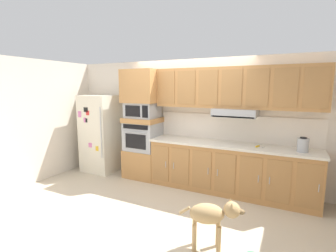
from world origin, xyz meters
TOP-DOWN VIEW (x-y plane):
  - ground_plane at (0.00, 0.00)m, footprint 9.60×9.60m
  - back_kitchen_wall at (0.00, 1.11)m, footprint 6.20×0.12m
  - side_panel_left at (-2.80, 0.00)m, footprint 0.12×7.10m
  - refrigerator at (-2.06, 0.68)m, footprint 0.76×0.73m
  - oven_base_cabinet at (-0.95, 0.75)m, footprint 0.74×0.62m
  - built_in_oven at (-0.95, 0.75)m, footprint 0.70×0.62m
  - appliance_mid_shelf at (-0.95, 0.75)m, footprint 0.74×0.62m
  - microwave at (-0.95, 0.75)m, footprint 0.64×0.54m
  - appliance_upper_cabinet at (-0.95, 0.75)m, footprint 0.74×0.62m
  - lower_cabinet_run at (0.92, 0.75)m, footprint 2.98×0.63m
  - countertop_slab at (0.92, 0.75)m, footprint 3.02×0.64m
  - backsplash_panel at (0.92, 1.04)m, footprint 3.02×0.02m
  - upper_cabinet_with_hood at (0.92, 0.87)m, footprint 2.98×0.48m
  - screwdriver at (1.40, 0.72)m, footprint 0.16×0.15m
  - electric_kettle at (2.08, 0.70)m, footprint 0.17×0.17m
  - dog at (1.13, -1.01)m, footprint 0.75×0.38m

SIDE VIEW (x-z plane):
  - ground_plane at x=0.00m, z-range 0.00..0.00m
  - oven_base_cabinet at x=-0.95m, z-range 0.00..0.60m
  - dog at x=1.13m, z-range 0.12..0.76m
  - lower_cabinet_run at x=0.92m, z-range 0.00..0.88m
  - refrigerator at x=-2.06m, z-range 0.00..1.76m
  - countertop_slab at x=0.92m, z-range 0.88..0.92m
  - built_in_oven at x=-0.95m, z-range 0.60..1.20m
  - screwdriver at x=1.40m, z-range 0.92..0.95m
  - electric_kettle at x=2.08m, z-range 0.91..1.15m
  - backsplash_panel at x=0.92m, z-range 0.92..1.42m
  - back_kitchen_wall at x=0.00m, z-range 0.00..2.50m
  - side_panel_left at x=-2.80m, z-range 0.00..2.50m
  - appliance_mid_shelf at x=-0.95m, z-range 1.20..1.30m
  - microwave at x=-0.95m, z-range 1.30..1.62m
  - upper_cabinet_with_hood at x=0.92m, z-range 1.46..2.34m
  - appliance_upper_cabinet at x=-0.95m, z-range 1.62..2.30m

